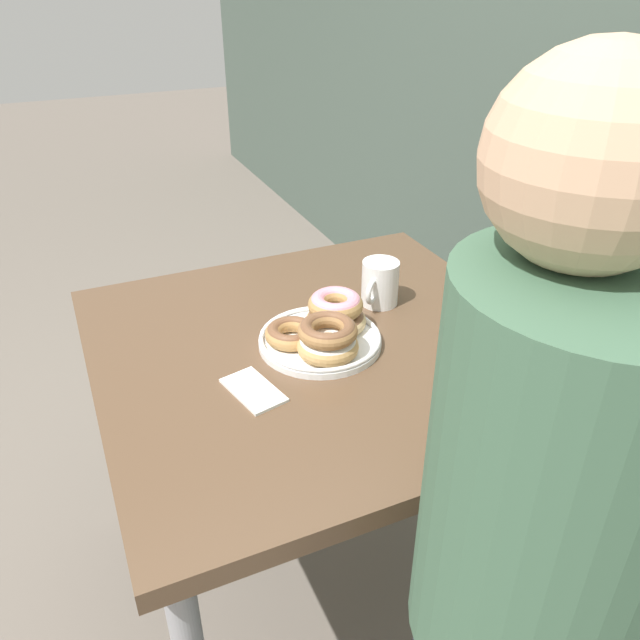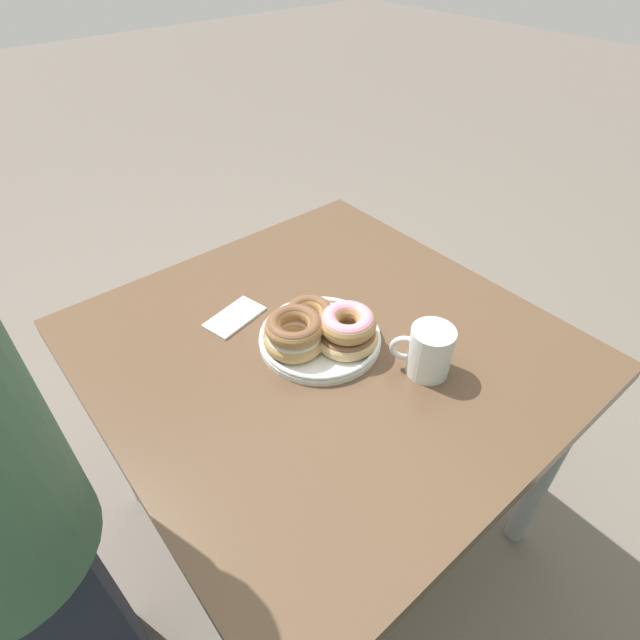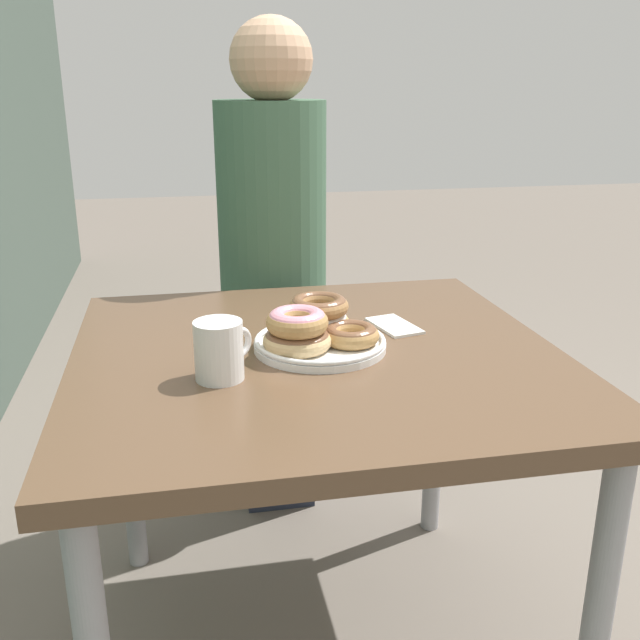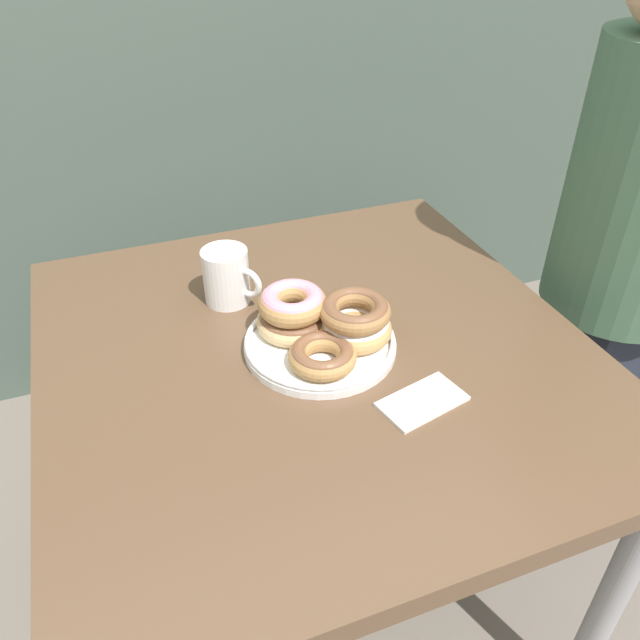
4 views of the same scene
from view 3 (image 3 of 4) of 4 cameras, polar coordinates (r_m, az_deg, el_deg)
ground_plane at (r=1.81m, az=4.52°, el=-24.10°), size 14.00×14.00×0.00m
dining_table at (r=1.42m, az=-0.26°, el=-5.45°), size 0.92×0.94×0.72m
donut_plate at (r=1.39m, az=-0.32°, el=-0.74°), size 0.27×0.28×0.09m
coffee_mug at (r=1.25m, az=-8.01°, el=-2.35°), size 0.10×0.11×0.11m
person_figure at (r=2.03m, az=-3.82°, el=4.11°), size 0.34×0.30×1.38m
napkin at (r=1.53m, az=5.95°, el=-0.45°), size 0.15×0.10×0.01m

